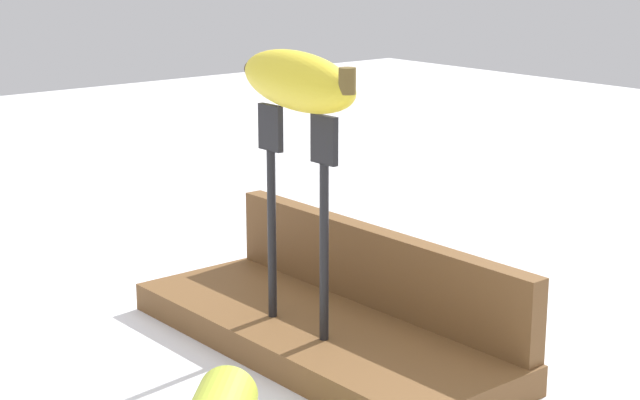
{
  "coord_description": "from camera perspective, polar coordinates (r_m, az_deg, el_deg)",
  "views": [
    {
      "loc": [
        0.6,
        -0.5,
        0.32
      ],
      "look_at": [
        0.0,
        0.0,
        0.12
      ],
      "focal_mm": 57.59,
      "sensor_mm": 36.0,
      "label": 1
    }
  ],
  "objects": [
    {
      "name": "ground_plane",
      "position": [
        0.84,
        0.0,
        -8.24
      ],
      "size": [
        3.0,
        3.0,
        0.0
      ],
      "primitive_type": "plane",
      "color": "silver"
    },
    {
      "name": "wooden_board",
      "position": [
        0.83,
        0.0,
        -7.48
      ],
      "size": [
        0.35,
        0.14,
        0.02
      ],
      "primitive_type": "cube",
      "color": "brown",
      "rests_on": "ground"
    },
    {
      "name": "board_backstop",
      "position": [
        0.86,
        3.07,
        -3.74
      ],
      "size": [
        0.34,
        0.02,
        0.07
      ],
      "primitive_type": "cube",
      "color": "brown",
      "rests_on": "wooden_board"
    },
    {
      "name": "fork_stand_center",
      "position": [
        0.78,
        -1.29,
        0.04
      ],
      "size": [
        0.09,
        0.01,
        0.17
      ],
      "color": "black",
      "rests_on": "wooden_board"
    },
    {
      "name": "banana_raised_center",
      "position": [
        0.77,
        -1.33,
        6.66
      ],
      "size": [
        0.17,
        0.08,
        0.04
      ],
      "color": "yellow",
      "rests_on": "fork_stand_center"
    },
    {
      "name": "fork_fallen_near",
      "position": [
        1.1,
        3.97,
        -2.58
      ],
      "size": [
        0.18,
        0.07,
        0.01
      ],
      "color": "black",
      "rests_on": "ground"
    },
    {
      "name": "banana_chunk_far",
      "position": [
        0.96,
        1.0,
        -4.06
      ],
      "size": [
        0.06,
        0.05,
        0.04
      ],
      "color": "yellow",
      "rests_on": "ground"
    }
  ]
}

